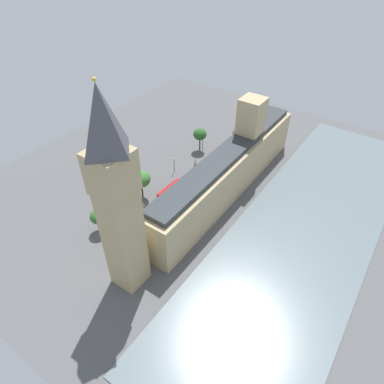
# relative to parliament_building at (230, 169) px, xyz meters

# --- Properties ---
(ground_plane) EXTENTS (146.10, 146.10, 0.00)m
(ground_plane) POSITION_rel_parliament_building_xyz_m (1.99, 1.51, -8.68)
(ground_plane) COLOR #565659
(river_thames) EXTENTS (37.37, 131.49, 0.25)m
(river_thames) POSITION_rel_parliament_building_xyz_m (-28.83, 1.51, -8.55)
(river_thames) COLOR slate
(river_thames) RESTS_ON ground
(parliament_building) EXTENTS (10.49, 76.10, 28.35)m
(parliament_building) POSITION_rel_parliament_building_xyz_m (0.00, 0.00, 0.00)
(parliament_building) COLOR tan
(parliament_building) RESTS_ON ground
(clock_tower) EXTENTS (8.25, 8.25, 52.78)m
(clock_tower) POSITION_rel_parliament_building_xyz_m (1.95, 45.98, 18.62)
(clock_tower) COLOR tan
(clock_tower) RESTS_ON ground
(car_dark_green_near_tower) EXTENTS (1.90, 4.66, 1.74)m
(car_dark_green_near_tower) POSITION_rel_parliament_building_xyz_m (12.09, -8.73, -7.79)
(car_dark_green_near_tower) COLOR #19472D
(car_dark_green_near_tower) RESTS_ON ground
(car_black_opposite_hall) EXTENTS (1.91, 4.71, 1.74)m
(car_black_opposite_hall) POSITION_rel_parliament_building_xyz_m (13.11, 3.75, -7.79)
(car_black_opposite_hall) COLOR black
(car_black_opposite_hall) RESTS_ON ground
(double_decker_bus_trailing) EXTENTS (2.83, 10.55, 4.75)m
(double_decker_bus_trailing) POSITION_rel_parliament_building_xyz_m (12.93, 15.12, -6.04)
(double_decker_bus_trailing) COLOR #B20C0F
(double_decker_bus_trailing) RESTS_ON ground
(car_blue_midblock) EXTENTS (1.88, 4.23, 1.74)m
(car_blue_midblock) POSITION_rel_parliament_building_xyz_m (12.06, 30.36, -7.79)
(car_blue_midblock) COLOR navy
(car_blue_midblock) RESTS_ON ground
(pedestrian_under_trees) EXTENTS (0.60, 0.68, 1.67)m
(pedestrian_under_trees) POSITION_rel_parliament_building_xyz_m (8.24, 5.52, -7.92)
(pedestrian_under_trees) COLOR black
(pedestrian_under_trees) RESTS_ON ground
(pedestrian_leading) EXTENTS (0.52, 0.62, 1.71)m
(pedestrian_leading) POSITION_rel_parliament_building_xyz_m (9.01, 12.16, -7.91)
(pedestrian_leading) COLOR maroon
(pedestrian_leading) RESTS_ON ground
(pedestrian_corner) EXTENTS (0.68, 0.66, 1.63)m
(pedestrian_corner) POSITION_rel_parliament_building_xyz_m (8.48, 6.08, -7.94)
(pedestrian_corner) COLOR #336B60
(pedestrian_corner) RESTS_ON ground
(plane_tree_kerbside) EXTENTS (5.03, 5.03, 8.72)m
(plane_tree_kerbside) POSITION_rel_parliament_building_xyz_m (20.45, 28.06, -2.15)
(plane_tree_kerbside) COLOR brown
(plane_tree_kerbside) RESTS_ON ground
(plane_tree_by_river_gate) EXTENTS (5.16, 5.16, 9.14)m
(plane_tree_by_river_gate) POSITION_rel_parliament_building_xyz_m (21.97, -15.36, -1.79)
(plane_tree_by_river_gate) COLOR brown
(plane_tree_by_river_gate) RESTS_ON ground
(plane_tree_far_end) EXTENTS (4.88, 4.88, 7.56)m
(plane_tree_far_end) POSITION_rel_parliament_building_xyz_m (21.08, 38.34, -3.23)
(plane_tree_far_end) COLOR brown
(plane_tree_far_end) RESTS_ON ground
(plane_tree_slot_10) EXTENTS (6.27, 6.27, 9.99)m
(plane_tree_slot_10) POSITION_rel_parliament_building_xyz_m (21.29, 19.55, -1.39)
(plane_tree_slot_10) COLOR brown
(plane_tree_slot_10) RESTS_ON ground
(street_lamp_slot_11) EXTENTS (0.56, 0.56, 5.83)m
(street_lamp_slot_11) POSITION_rel_parliament_building_xyz_m (21.17, 2.37, -4.56)
(street_lamp_slot_11) COLOR black
(street_lamp_slot_11) RESTS_ON ground
(street_lamp_slot_12) EXTENTS (0.56, 0.56, 6.67)m
(street_lamp_slot_12) POSITION_rel_parliament_building_xyz_m (20.98, -15.88, -4.05)
(street_lamp_slot_12) COLOR black
(street_lamp_slot_12) RESTS_ON ground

